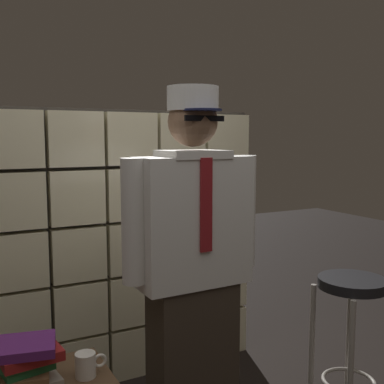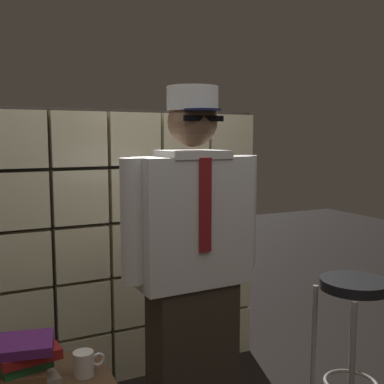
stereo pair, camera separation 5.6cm
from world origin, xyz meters
The scene contains 5 objects.
glass_block_wall centered at (0.00, 1.31, 0.81)m, with size 1.98×0.10×1.66m.
standing_person centered at (0.15, 0.51, 0.88)m, with size 0.67×0.29×1.69m.
bar_stool centered at (0.96, 0.31, 0.58)m, with size 0.34×0.34×0.77m.
book_stack centered at (-0.59, 0.42, 0.64)m, with size 0.27×0.23×0.18m.
coffee_mug centered at (-0.37, 0.40, 0.60)m, with size 0.13×0.08×0.09m.
Camera 1 is at (-0.82, -1.33, 1.48)m, focal length 44.08 mm.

